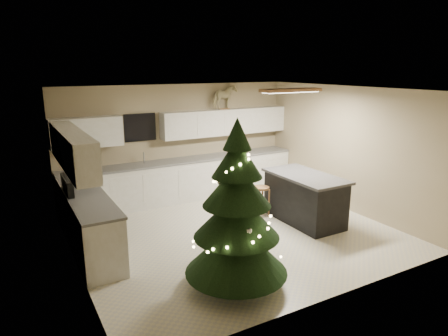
{
  "coord_description": "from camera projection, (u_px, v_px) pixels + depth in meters",
  "views": [
    {
      "loc": [
        -3.51,
        -5.91,
        2.98
      ],
      "look_at": [
        0.0,
        0.35,
        1.15
      ],
      "focal_mm": 32.0,
      "sensor_mm": 36.0,
      "label": 1
    }
  ],
  "objects": [
    {
      "name": "ground_plane",
      "position": [
        233.0,
        232.0,
        7.39
      ],
      "size": [
        5.5,
        5.5,
        0.0
      ],
      "primitive_type": "plane",
      "color": "#BDB7AD"
    },
    {
      "name": "room_shell",
      "position": [
        235.0,
        139.0,
        6.97
      ],
      "size": [
        5.52,
        5.02,
        2.61
      ],
      "color": "#8F7E5C",
      "rests_on": "ground_plane"
    },
    {
      "name": "cabinetry",
      "position": [
        154.0,
        178.0,
        8.17
      ],
      "size": [
        5.5,
        3.2,
        2.0
      ],
      "color": "white",
      "rests_on": "ground_plane"
    },
    {
      "name": "island",
      "position": [
        304.0,
        198.0,
        7.82
      ],
      "size": [
        0.9,
        1.7,
        0.95
      ],
      "color": "black",
      "rests_on": "ground_plane"
    },
    {
      "name": "bar_stool",
      "position": [
        261.0,
        194.0,
        8.06
      ],
      "size": [
        0.33,
        0.33,
        0.63
      ],
      "rotation": [
        0.0,
        0.0,
        -0.33
      ],
      "color": "brown",
      "rests_on": "ground_plane"
    },
    {
      "name": "christmas_tree",
      "position": [
        237.0,
        220.0,
        5.37
      ],
      "size": [
        1.48,
        1.43,
        2.36
      ],
      "rotation": [
        0.0,
        0.0,
        0.18
      ],
      "color": "#3F2816",
      "rests_on": "ground_plane"
    },
    {
      "name": "toddler",
      "position": [
        237.0,
        220.0,
        6.75
      ],
      "size": [
        0.39,
        0.4,
        0.92
      ],
      "primitive_type": "imported",
      "rotation": [
        0.0,
        0.0,
        0.84
      ],
      "color": "black",
      "rests_on": "ground_plane"
    },
    {
      "name": "rocking_horse",
      "position": [
        225.0,
        97.0,
        9.32
      ],
      "size": [
        0.71,
        0.49,
        0.57
      ],
      "rotation": [
        0.0,
        0.0,
        1.92
      ],
      "color": "brown",
      "rests_on": "cabinetry"
    }
  ]
}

